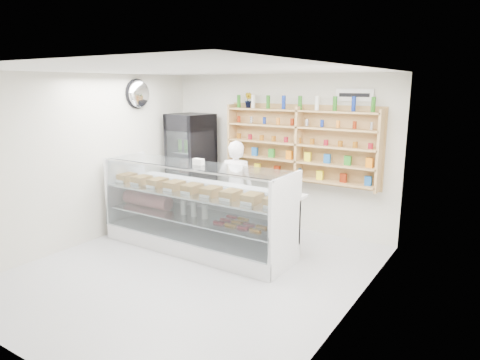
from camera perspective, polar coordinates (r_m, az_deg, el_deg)
The scene contains 8 objects.
room at distance 5.89m, azimuth -6.49°, elevation 0.63°, with size 5.00×5.00×5.00m.
display_counter at distance 6.99m, azimuth -5.72°, elevation -6.12°, with size 3.24×0.97×1.41m.
shop_worker at distance 7.50m, azimuth -0.55°, elevation -1.07°, with size 0.61×0.40×1.68m, color white.
drinks_cooler at distance 8.51m, azimuth -6.53°, elevation 1.83°, with size 0.82×0.80×2.06m.
wall_shelving at distance 7.56m, azimuth 7.84°, elevation 4.73°, with size 2.84×0.28×1.33m.
potted_plant at distance 7.99m, azimuth 1.17°, elevation 10.60°, with size 0.15×0.12×0.28m, color #1E6626.
security_mirror at distance 8.13m, azimuth -13.29°, elevation 11.11°, with size 0.15×0.50×0.50m, color silver.
wall_sign at distance 7.28m, azimuth 15.02°, elevation 10.89°, with size 0.62×0.03×0.20m, color white.
Camera 1 is at (3.68, -4.44, 2.61)m, focal length 32.00 mm.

